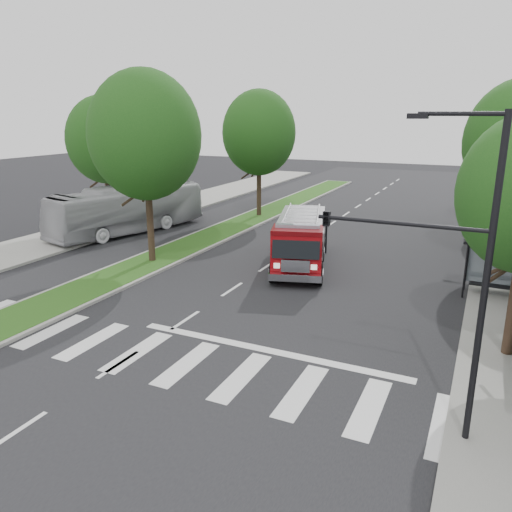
% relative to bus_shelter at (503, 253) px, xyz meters
% --- Properties ---
extents(ground, '(140.00, 140.00, 0.00)m').
position_rel_bus_shelter_xyz_m(ground, '(-11.20, -8.15, -2.04)').
color(ground, black).
rests_on(ground, ground).
extents(sidewalk_left, '(5.00, 80.00, 0.15)m').
position_rel_bus_shelter_xyz_m(sidewalk_left, '(-25.70, 1.85, -1.96)').
color(sidewalk_left, gray).
rests_on(sidewalk_left, ground).
extents(median, '(3.00, 50.00, 0.15)m').
position_rel_bus_shelter_xyz_m(median, '(-17.20, 9.85, -1.96)').
color(median, gray).
rests_on(median, ground).
extents(bus_shelter, '(3.20, 1.60, 2.61)m').
position_rel_bus_shelter_xyz_m(bus_shelter, '(0.00, 0.00, 0.00)').
color(bus_shelter, black).
rests_on(bus_shelter, ground).
extents(tree_median_near, '(5.80, 5.80, 10.16)m').
position_rel_bus_shelter_xyz_m(tree_median_near, '(-17.20, -2.15, 4.77)').
color(tree_median_near, black).
rests_on(tree_median_near, ground).
extents(tree_median_far, '(5.60, 5.60, 9.72)m').
position_rel_bus_shelter_xyz_m(tree_median_far, '(-17.20, 11.85, 4.45)').
color(tree_median_far, black).
rests_on(tree_median_far, ground).
extents(tree_left_mid, '(5.20, 5.20, 9.16)m').
position_rel_bus_shelter_xyz_m(tree_left_mid, '(-25.20, 3.85, 4.12)').
color(tree_left_mid, black).
rests_on(tree_left_mid, ground).
extents(streetlight_right_near, '(4.08, 0.22, 8.00)m').
position_rel_bus_shelter_xyz_m(streetlight_right_near, '(-1.59, -11.65, 2.63)').
color(streetlight_right_near, black).
rests_on(streetlight_right_near, ground).
extents(streetlight_right_far, '(2.11, 0.20, 8.00)m').
position_rel_bus_shelter_xyz_m(streetlight_right_far, '(-0.85, 11.85, 2.44)').
color(streetlight_right_far, black).
rests_on(streetlight_right_far, ground).
extents(fire_engine, '(4.70, 8.59, 2.86)m').
position_rel_bus_shelter_xyz_m(fire_engine, '(-9.71, 0.96, -0.67)').
color(fire_engine, '#570408').
rests_on(fire_engine, ground).
extents(city_bus, '(5.40, 11.82, 3.21)m').
position_rel_bus_shelter_xyz_m(city_bus, '(-23.04, 3.20, -0.44)').
color(city_bus, '#AFB0B4').
rests_on(city_bus, ground).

